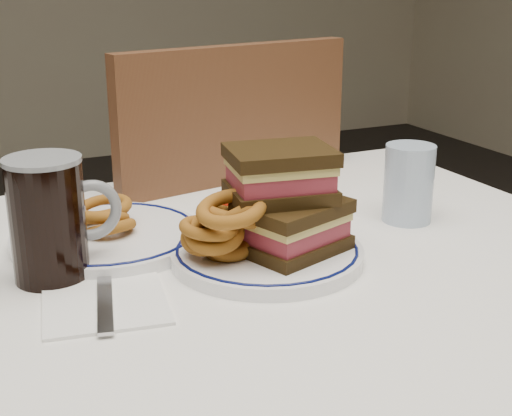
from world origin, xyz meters
name	(u,v)px	position (x,y,z in m)	size (l,w,h in m)	color
dining_table	(167,355)	(0.00, 0.00, 0.64)	(1.27, 0.87, 0.75)	white
chair_far	(202,268)	(0.23, 0.47, 0.54)	(0.53, 0.53, 0.99)	#4D2B18
main_plate	(267,253)	(0.14, 0.00, 0.76)	(0.25, 0.25, 0.02)	white
reuben_sandwich	(286,200)	(0.16, -0.01, 0.83)	(0.16, 0.14, 0.13)	black
onion_rings_main	(225,226)	(0.08, -0.01, 0.81)	(0.12, 0.12, 0.11)	brown
ketchup_ramekin	(222,220)	(0.11, 0.07, 0.79)	(0.06, 0.06, 0.04)	white
beer_mug	(50,218)	(-0.12, 0.06, 0.83)	(0.14, 0.09, 0.15)	black
water_glass	(409,183)	(0.39, 0.05, 0.81)	(0.07, 0.07, 0.11)	#A7BDD8
far_plate	(108,236)	(-0.03, 0.14, 0.76)	(0.26, 0.26, 0.02)	white
onion_rings_far	(105,217)	(-0.03, 0.15, 0.79)	(0.09, 0.11, 0.06)	brown
napkin_fork	(105,302)	(-0.08, -0.04, 0.75)	(0.16, 0.18, 0.01)	white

